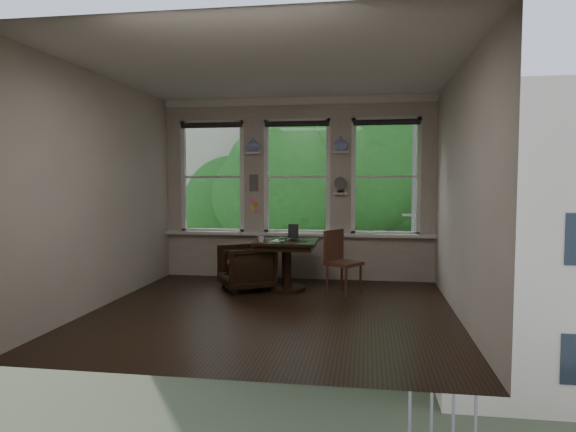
% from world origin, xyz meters
% --- Properties ---
extents(ground, '(4.50, 4.50, 0.00)m').
position_xyz_m(ground, '(0.00, 0.00, 0.00)').
color(ground, black).
rests_on(ground, ground).
extents(ceiling, '(4.50, 4.50, 0.00)m').
position_xyz_m(ceiling, '(0.00, 0.00, 3.00)').
color(ceiling, silver).
rests_on(ceiling, ground).
extents(wall_back, '(4.50, 0.00, 4.50)m').
position_xyz_m(wall_back, '(0.00, 2.25, 1.50)').
color(wall_back, beige).
rests_on(wall_back, ground).
extents(wall_front, '(4.50, 0.00, 4.50)m').
position_xyz_m(wall_front, '(0.00, -2.25, 1.50)').
color(wall_front, beige).
rests_on(wall_front, ground).
extents(wall_left, '(0.00, 4.50, 4.50)m').
position_xyz_m(wall_left, '(-2.25, 0.00, 1.50)').
color(wall_left, beige).
rests_on(wall_left, ground).
extents(wall_right, '(0.00, 4.50, 4.50)m').
position_xyz_m(wall_right, '(2.25, 0.00, 1.50)').
color(wall_right, beige).
rests_on(wall_right, ground).
extents(window_left, '(1.10, 0.12, 1.90)m').
position_xyz_m(window_left, '(-1.45, 2.25, 1.70)').
color(window_left, white).
rests_on(window_left, ground).
extents(window_center, '(1.10, 0.12, 1.90)m').
position_xyz_m(window_center, '(0.00, 2.25, 1.70)').
color(window_center, white).
rests_on(window_center, ground).
extents(window_right, '(1.10, 0.12, 1.90)m').
position_xyz_m(window_right, '(1.45, 2.25, 1.70)').
color(window_right, white).
rests_on(window_right, ground).
extents(shelf_left, '(0.26, 0.16, 0.03)m').
position_xyz_m(shelf_left, '(-0.72, 2.15, 2.10)').
color(shelf_left, white).
rests_on(shelf_left, ground).
extents(shelf_right, '(0.26, 0.16, 0.03)m').
position_xyz_m(shelf_right, '(0.72, 2.15, 2.10)').
color(shelf_right, white).
rests_on(shelf_right, ground).
extents(intercom, '(0.14, 0.06, 0.28)m').
position_xyz_m(intercom, '(-0.72, 2.18, 1.60)').
color(intercom, '#59544F').
rests_on(intercom, ground).
extents(sticky_notes, '(0.16, 0.01, 0.24)m').
position_xyz_m(sticky_notes, '(-0.72, 2.19, 1.25)').
color(sticky_notes, pink).
rests_on(sticky_notes, ground).
extents(desk_fan, '(0.20, 0.20, 0.24)m').
position_xyz_m(desk_fan, '(0.72, 2.13, 1.53)').
color(desk_fan, '#59544F').
rests_on(desk_fan, ground).
extents(vase_left, '(0.24, 0.24, 0.25)m').
position_xyz_m(vase_left, '(-0.72, 2.15, 2.24)').
color(vase_left, silver).
rests_on(vase_left, shelf_left).
extents(vase_right, '(0.24, 0.24, 0.25)m').
position_xyz_m(vase_right, '(0.72, 2.15, 2.24)').
color(vase_right, silver).
rests_on(vase_right, shelf_right).
extents(table, '(0.90, 0.90, 0.75)m').
position_xyz_m(table, '(-0.02, 1.25, 0.38)').
color(table, black).
rests_on(table, ground).
extents(armchair_left, '(1.01, 1.00, 0.68)m').
position_xyz_m(armchair_left, '(-0.63, 1.19, 0.34)').
color(armchair_left, black).
rests_on(armchair_left, ground).
extents(cushion_red, '(0.45, 0.45, 0.06)m').
position_xyz_m(cushion_red, '(-0.63, 1.19, 0.45)').
color(cushion_red, maroon).
rests_on(cushion_red, armchair_left).
extents(side_chair_right, '(0.58, 0.58, 0.92)m').
position_xyz_m(side_chair_right, '(0.84, 1.10, 0.46)').
color(side_chair_right, '#442418').
rests_on(side_chair_right, ground).
extents(laptop, '(0.39, 0.29, 0.03)m').
position_xyz_m(laptop, '(0.11, 1.22, 0.76)').
color(laptop, black).
rests_on(laptop, table).
extents(mug, '(0.11, 0.11, 0.08)m').
position_xyz_m(mug, '(-0.35, 0.98, 0.79)').
color(mug, white).
rests_on(mug, table).
extents(drinking_glass, '(0.14, 0.14, 0.09)m').
position_xyz_m(drinking_glass, '(-0.03, 0.98, 0.79)').
color(drinking_glass, white).
rests_on(drinking_glass, table).
extents(tablet, '(0.16, 0.08, 0.22)m').
position_xyz_m(tablet, '(0.04, 1.54, 0.86)').
color(tablet, black).
rests_on(tablet, table).
extents(papers, '(0.25, 0.32, 0.00)m').
position_xyz_m(papers, '(-0.11, 1.20, 0.75)').
color(papers, silver).
rests_on(papers, table).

